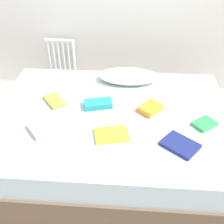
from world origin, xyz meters
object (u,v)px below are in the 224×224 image
object	(u,v)px
textbook_yellow	(112,134)
textbook_teal	(98,104)
textbook_navy	(180,145)
textbook_orange	(150,108)
textbook_green	(205,124)
pillow	(128,76)
textbook_lime	(54,101)
radiator	(62,61)
textbook_white	(42,128)
bed	(112,137)

from	to	relation	value
textbook_yellow	textbook_teal	xyz separation A→B (m)	(-0.14, 0.37, 0.01)
textbook_navy	textbook_teal	xyz separation A→B (m)	(-0.64, 0.45, 0.01)
textbook_orange	textbook_green	xyz separation A→B (m)	(0.42, -0.16, -0.01)
pillow	textbook_lime	xyz separation A→B (m)	(-0.63, -0.41, -0.04)
radiator	textbook_white	distance (m)	1.47
pillow	textbook_orange	size ratio (longest dim) A/B	3.14
pillow	textbook_navy	xyz separation A→B (m)	(0.40, -0.90, -0.04)
pillow	textbook_teal	xyz separation A→B (m)	(-0.24, -0.45, -0.03)
textbook_navy	textbook_white	distance (m)	1.04
radiator	pillow	bearing A→B (deg)	-38.69
textbook_navy	textbook_orange	bearing A→B (deg)	154.06
radiator	textbook_navy	distance (m)	1.97
radiator	textbook_yellow	distance (m)	1.65
pillow	textbook_teal	distance (m)	0.51
textbook_navy	textbook_green	distance (m)	0.33
radiator	textbook_yellow	bearing A→B (deg)	-64.04
radiator	textbook_orange	world-z (taller)	radiator
textbook_lime	textbook_white	bearing A→B (deg)	-38.19
textbook_teal	textbook_lime	xyz separation A→B (m)	(-0.39, 0.04, -0.01)
radiator	textbook_navy	world-z (taller)	radiator
textbook_orange	textbook_lime	xyz separation A→B (m)	(-0.83, 0.07, -0.01)
textbook_navy	textbook_orange	world-z (taller)	textbook_orange
radiator	textbook_teal	distance (m)	1.25
textbook_orange	textbook_yellow	size ratio (longest dim) A/B	0.74
textbook_navy	textbook_green	bearing A→B (deg)	87.94
textbook_navy	textbook_lime	xyz separation A→B (m)	(-1.03, 0.48, 0.00)
pillow	textbook_orange	bearing A→B (deg)	-67.58
bed	textbook_lime	world-z (taller)	textbook_lime
textbook_green	textbook_orange	bearing A→B (deg)	120.80
textbook_teal	textbook_green	bearing A→B (deg)	-27.79
bed	textbook_white	world-z (taller)	textbook_white
textbook_lime	textbook_green	size ratio (longest dim) A/B	1.31
bed	textbook_lime	distance (m)	0.59
radiator	textbook_green	distance (m)	1.94
textbook_green	textbook_navy	bearing A→B (deg)	-168.60
textbook_lime	bed	bearing A→B (deg)	37.80
textbook_orange	textbook_white	xyz separation A→B (m)	(-0.83, -0.32, -0.00)
textbook_navy	bed	bearing A→B (deg)	-175.56
textbook_yellow	textbook_teal	size ratio (longest dim) A/B	1.06
radiator	textbook_navy	bearing A→B (deg)	-51.97
bed	radiator	xyz separation A→B (m)	(-0.70, 1.20, 0.12)
textbook_navy	textbook_green	world-z (taller)	textbook_green
bed	pillow	world-z (taller)	pillow
textbook_navy	textbook_lime	bearing A→B (deg)	-166.57
radiator	textbook_teal	bearing A→B (deg)	-62.53
textbook_yellow	textbook_green	size ratio (longest dim) A/B	1.44
textbook_orange	textbook_navy	bearing A→B (deg)	-113.09
textbook_orange	textbook_white	bearing A→B (deg)	152.37
textbook_white	textbook_yellow	bearing A→B (deg)	48.15
pillow	textbook_orange	distance (m)	0.52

